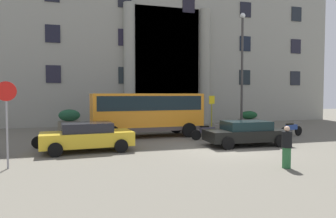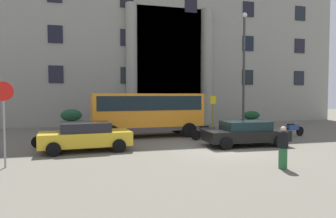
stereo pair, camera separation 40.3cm
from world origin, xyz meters
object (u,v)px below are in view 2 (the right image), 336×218
(hedge_planter_entrance_left, at_px, (71,120))
(motorcycle_near_kerb, at_px, (292,129))
(parked_sedan_second, at_px, (245,133))
(motorcycle_far_end, at_px, (206,132))
(lamppost_plaza_centre, at_px, (244,63))
(bus_stop_sign, at_px, (213,109))
(hedge_planter_east, at_px, (160,119))
(scooter_by_planter, at_px, (52,138))
(stop_sign_side_street, at_px, (4,108))
(hedge_planter_far_east, at_px, (251,118))
(orange_minibus, at_px, (147,111))
(pedestrian_child_trailing, at_px, (283,148))
(parked_compact_extra, at_px, (86,136))

(hedge_planter_entrance_left, relative_size, motorcycle_near_kerb, 0.83)
(parked_sedan_second, relative_size, motorcycle_far_end, 2.13)
(hedge_planter_entrance_left, distance_m, lamppost_plaza_centre, 13.80)
(bus_stop_sign, relative_size, hedge_planter_east, 1.33)
(scooter_by_planter, height_order, lamppost_plaza_centre, lamppost_plaza_centre)
(motorcycle_near_kerb, distance_m, stop_sign_side_street, 16.10)
(hedge_planter_east, bearing_deg, hedge_planter_far_east, -2.21)
(orange_minibus, xyz_separation_m, hedge_planter_entrance_left, (-4.79, 5.34, -0.89))
(parked_sedan_second, xyz_separation_m, pedestrian_child_trailing, (-1.17, -4.77, 0.09))
(scooter_by_planter, relative_size, lamppost_plaza_centre, 0.23)
(parked_compact_extra, bearing_deg, hedge_planter_entrance_left, 91.75)
(parked_compact_extra, distance_m, motorcycle_near_kerb, 12.68)
(bus_stop_sign, relative_size, pedestrian_child_trailing, 1.67)
(motorcycle_near_kerb, xyz_separation_m, lamppost_plaza_centre, (-0.85, 4.66, 4.60))
(hedge_planter_entrance_left, xyz_separation_m, scooter_by_planter, (-0.64, -7.85, -0.28))
(stop_sign_side_street, distance_m, lamppost_plaza_centre, 17.34)
(motorcycle_near_kerb, xyz_separation_m, scooter_by_planter, (-14.22, -0.04, 0.00))
(pedestrian_child_trailing, bearing_deg, hedge_planter_far_east, -64.88)
(hedge_planter_east, bearing_deg, bus_stop_sign, -44.11)
(hedge_planter_east, xyz_separation_m, motorcycle_far_end, (1.02, -7.35, -0.20))
(orange_minibus, bearing_deg, parked_compact_extra, -134.95)
(hedge_planter_east, distance_m, pedestrian_child_trailing, 14.62)
(motorcycle_far_end, bearing_deg, parked_sedan_second, -66.33)
(orange_minibus, xyz_separation_m, stop_sign_side_street, (-6.62, -6.79, 0.57))
(hedge_planter_east, relative_size, scooter_by_planter, 0.96)
(hedge_planter_east, xyz_separation_m, pedestrian_child_trailing, (0.99, -14.58, 0.10))
(hedge_planter_far_east, height_order, hedge_planter_entrance_left, hedge_planter_entrance_left)
(hedge_planter_far_east, bearing_deg, hedge_planter_entrance_left, 177.66)
(hedge_planter_far_east, distance_m, parked_compact_extra, 16.47)
(pedestrian_child_trailing, bearing_deg, stop_sign_side_street, 35.56)
(parked_sedan_second, height_order, motorcycle_near_kerb, parked_sedan_second)
(hedge_planter_east, relative_size, parked_sedan_second, 0.45)
(hedge_planter_east, distance_m, scooter_by_planter, 10.63)
(motorcycle_near_kerb, height_order, pedestrian_child_trailing, pedestrian_child_trailing)
(hedge_planter_far_east, xyz_separation_m, parked_sedan_second, (-5.91, -9.51, 0.09))
(motorcycle_far_end, bearing_deg, hedge_planter_far_east, 43.73)
(hedge_planter_entrance_left, bearing_deg, scooter_by_planter, -94.69)
(parked_sedan_second, distance_m, stop_sign_side_street, 11.11)
(hedge_planter_east, xyz_separation_m, parked_compact_extra, (-5.82, -9.15, 0.04))
(scooter_by_planter, height_order, stop_sign_side_street, stop_sign_side_street)
(motorcycle_near_kerb, bearing_deg, hedge_planter_far_east, 65.25)
(parked_sedan_second, bearing_deg, motorcycle_far_end, 116.84)
(stop_sign_side_street, distance_m, pedestrian_child_trailing, 10.14)
(parked_sedan_second, bearing_deg, hedge_planter_entrance_left, 133.58)
(hedge_planter_far_east, bearing_deg, motorcycle_near_kerb, -100.41)
(parked_sedan_second, relative_size, stop_sign_side_street, 1.38)
(parked_sedan_second, bearing_deg, parked_compact_extra, 177.18)
(stop_sign_side_street, bearing_deg, motorcycle_far_end, 24.81)
(scooter_by_planter, distance_m, pedestrian_child_trailing, 11.01)
(bus_stop_sign, xyz_separation_m, pedestrian_child_trailing, (-2.26, -11.43, -0.82))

